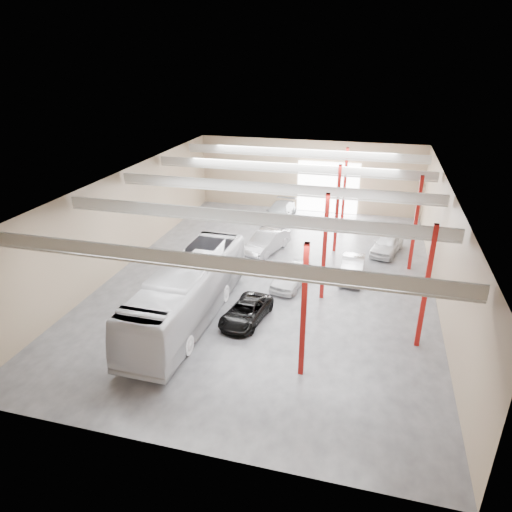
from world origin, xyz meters
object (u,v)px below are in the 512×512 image
at_px(car_row_b, 267,242).
at_px(car_row_c, 280,212).
at_px(coach_bus, 189,292).
at_px(car_right_near, 352,268).
at_px(black_sedan, 246,312).
at_px(car_row_a, 291,275).
at_px(car_right_far, 387,244).

relative_size(car_row_b, car_row_c, 0.91).
xyz_separation_m(coach_bus, car_right_near, (9.00, 7.98, -1.07)).
xyz_separation_m(black_sedan, car_right_near, (5.66, 7.41, 0.11)).
xyz_separation_m(car_row_a, car_right_near, (3.97, 2.21, -0.03)).
relative_size(coach_bus, car_row_c, 2.28).
xyz_separation_m(black_sedan, car_row_c, (-1.84, 18.00, 0.21)).
bearing_deg(coach_bus, car_row_a, 49.77).
xyz_separation_m(coach_bus, black_sedan, (3.34, 0.57, -1.18)).
bearing_deg(black_sedan, car_right_near, 61.42).
height_order(car_right_near, car_right_far, car_right_far).
distance_m(coach_bus, car_row_c, 18.66).
relative_size(car_row_a, car_row_b, 0.86).
xyz_separation_m(coach_bus, car_row_a, (5.03, 5.77, -1.04)).
height_order(car_row_b, car_right_far, car_row_b).
distance_m(car_row_a, car_row_c, 13.28).
distance_m(car_row_b, car_right_far, 9.57).
relative_size(car_row_c, car_right_near, 1.29).
bearing_deg(car_right_far, car_row_b, -151.09).
bearing_deg(car_right_far, car_row_c, 166.91).
distance_m(black_sedan, car_right_far, 14.96).
bearing_deg(car_right_far, coach_bus, -115.25).
height_order(black_sedan, car_right_near, car_right_near).
xyz_separation_m(car_right_near, car_right_far, (2.37, 5.20, 0.04)).
height_order(coach_bus, car_row_a, coach_bus).
bearing_deg(coach_bus, black_sedan, 10.55).
bearing_deg(car_row_a, car_right_near, 39.29).
relative_size(coach_bus, car_right_far, 2.87).
relative_size(car_right_near, car_right_far, 0.97).
bearing_deg(car_row_b, car_row_a, -43.70).
distance_m(coach_bus, black_sedan, 3.59).
xyz_separation_m(car_row_c, car_right_far, (9.87, -5.39, -0.05)).
xyz_separation_m(coach_bus, car_right_far, (11.37, 13.18, -1.03)).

